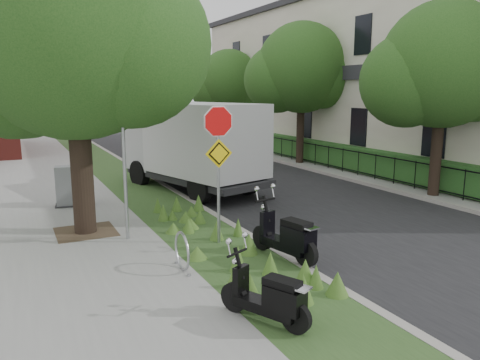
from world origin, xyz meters
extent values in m
plane|color=#4C5147|center=(0.00, 0.00, 0.00)|extent=(120.00, 120.00, 0.00)
cube|color=gray|center=(-4.25, 10.00, 0.06)|extent=(3.50, 60.00, 0.12)
cube|color=#2F4D21|center=(-1.50, 10.00, 0.06)|extent=(2.00, 60.00, 0.12)
cube|color=#9E9991|center=(-0.50, 10.00, 0.07)|extent=(0.20, 60.00, 0.13)
cube|color=black|center=(3.00, 10.00, 0.01)|extent=(7.00, 60.00, 0.01)
cube|color=#9E9991|center=(6.50, 10.00, 0.07)|extent=(0.20, 60.00, 0.13)
cube|color=gray|center=(8.20, 10.00, 0.06)|extent=(3.20, 60.00, 0.12)
cylinder|color=black|center=(-4.00, 2.80, 2.36)|extent=(0.52, 0.52, 4.48)
sphere|color=#1D4B19|center=(-4.00, 2.80, 5.08)|extent=(5.40, 5.40, 5.40)
sphere|color=#1D4B19|center=(-5.21, 3.61, 4.41)|extent=(4.05, 4.05, 4.05)
sphere|color=#1D4B19|center=(-2.92, 2.12, 4.54)|extent=(3.78, 3.78, 3.78)
cube|color=#473828|center=(-4.00, 2.80, 0.12)|extent=(1.40, 1.40, 0.01)
cylinder|color=#A5A8AD|center=(-3.20, 1.80, 2.12)|extent=(0.08, 0.08, 4.00)
torus|color=#A5A8AD|center=(-2.70, -0.60, 0.50)|extent=(0.05, 0.77, 0.77)
cube|color=#A5A8AD|center=(-2.70, -0.96, 0.14)|extent=(0.06, 0.06, 0.04)
cube|color=#A5A8AD|center=(-2.70, -0.24, 0.14)|extent=(0.06, 0.06, 0.04)
cylinder|color=#A5A8AD|center=(-1.40, 0.60, 1.62)|extent=(0.07, 0.07, 3.00)
cylinder|color=red|center=(-1.40, 0.57, 2.87)|extent=(0.86, 0.03, 0.86)
cylinder|color=white|center=(-1.40, 0.58, 2.87)|extent=(0.94, 0.02, 0.94)
cube|color=yellow|center=(-1.40, 0.57, 2.17)|extent=(0.64, 0.03, 0.64)
cube|color=black|center=(7.20, 10.00, 1.07)|extent=(0.04, 24.00, 0.04)
cube|color=black|center=(7.20, 10.00, 0.27)|extent=(0.04, 24.00, 0.04)
cylinder|color=black|center=(7.20, 10.00, 0.62)|extent=(0.03, 0.03, 1.00)
cube|color=#1B4D1E|center=(7.90, 10.00, 0.67)|extent=(1.00, 24.00, 1.10)
cube|color=beige|center=(11.50, 10.00, 4.00)|extent=(7.00, 26.00, 8.00)
cube|color=#2D2D33|center=(7.95, 10.00, 4.30)|extent=(0.25, 26.00, 0.60)
cylinder|color=black|center=(7.00, 2.00, 2.02)|extent=(0.36, 0.36, 3.81)
sphere|color=#1D4B19|center=(7.00, 2.00, 4.34)|extent=(4.00, 4.00, 4.00)
sphere|color=#1D4B19|center=(6.10, 2.60, 3.84)|extent=(3.00, 3.00, 3.00)
sphere|color=#1D4B19|center=(7.80, 1.50, 3.94)|extent=(2.80, 2.80, 2.80)
cylinder|color=black|center=(7.00, 10.00, 2.14)|extent=(0.36, 0.36, 4.03)
sphere|color=#1D4B19|center=(7.00, 10.00, 4.58)|extent=(4.20, 4.20, 4.20)
sphere|color=#1D4B19|center=(6.05, 10.63, 4.06)|extent=(3.15, 3.15, 3.15)
sphere|color=#1D4B19|center=(7.84, 9.47, 4.16)|extent=(2.94, 2.94, 2.94)
cylinder|color=black|center=(7.00, 18.00, 1.94)|extent=(0.36, 0.36, 3.64)
sphere|color=#1D4B19|center=(7.00, 18.00, 4.15)|extent=(3.80, 3.80, 3.80)
sphere|color=#1D4B19|center=(6.14, 18.57, 3.67)|extent=(2.85, 2.85, 2.85)
sphere|color=#1D4B19|center=(7.76, 17.52, 3.77)|extent=(2.66, 2.66, 2.66)
cylinder|color=black|center=(-2.54, -2.60, 0.35)|extent=(0.30, 0.47, 0.47)
cylinder|color=black|center=(-2.06, -3.60, 0.35)|extent=(0.30, 0.47, 0.47)
cube|color=black|center=(-2.28, -3.14, 0.37)|extent=(0.73, 1.06, 0.16)
cube|color=black|center=(-2.14, -3.43, 0.59)|extent=(0.55, 0.67, 0.36)
cube|color=black|center=(-2.16, -3.38, 0.82)|extent=(0.48, 0.60, 0.11)
cylinder|color=black|center=(-0.74, -0.26, 0.39)|extent=(0.24, 0.55, 0.54)
cylinder|color=black|center=(-0.46, -1.51, 0.39)|extent=(0.24, 0.55, 0.54)
cube|color=black|center=(-0.59, -0.94, 0.41)|extent=(0.60, 1.24, 0.19)
cube|color=black|center=(-0.51, -1.29, 0.66)|extent=(0.51, 0.74, 0.41)
cube|color=black|center=(-0.52, -1.24, 0.93)|extent=(0.44, 0.67, 0.12)
cube|color=#262628|center=(0.30, 6.53, 0.55)|extent=(3.65, 6.14, 0.20)
cube|color=#B7BABC|center=(-0.30, 8.68, 1.48)|extent=(2.56, 2.07, 1.74)
cube|color=silver|center=(0.46, 5.96, 1.91)|extent=(3.42, 4.63, 2.39)
cube|color=#262628|center=(-3.98, 5.82, 0.14)|extent=(0.98, 0.72, 0.04)
cube|color=slate|center=(-3.98, 5.82, 0.72)|extent=(0.87, 0.61, 1.20)
camera|label=1|loc=(-5.49, -8.76, 3.52)|focal=35.00mm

